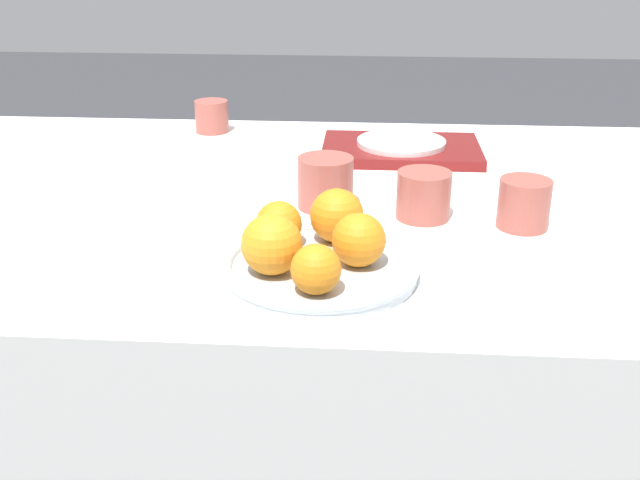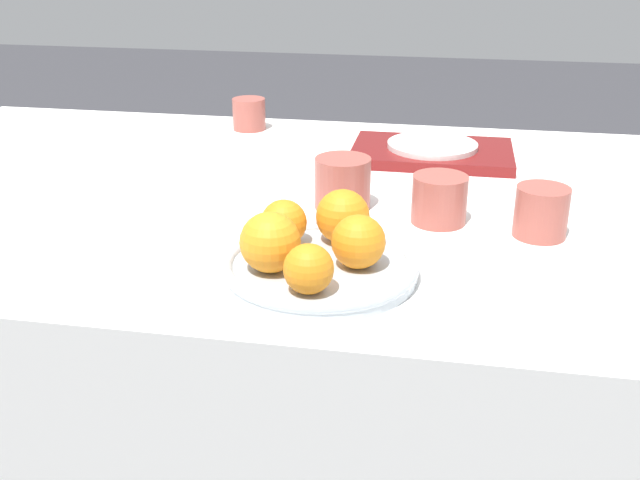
% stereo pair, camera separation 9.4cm
% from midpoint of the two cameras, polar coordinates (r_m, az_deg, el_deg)
% --- Properties ---
extents(table, '(1.59, 0.97, 0.77)m').
position_cam_midpoint_polar(table, '(1.44, -6.80, -11.02)').
color(table, white).
rests_on(table, ground_plane).
extents(fruit_platter, '(0.25, 0.25, 0.02)m').
position_cam_midpoint_polar(fruit_platter, '(0.96, -2.82, -2.11)').
color(fruit_platter, '#B2BCC6').
rests_on(fruit_platter, table).
extents(orange_0, '(0.08, 0.08, 0.08)m').
position_cam_midpoint_polar(orange_0, '(0.92, -6.62, -0.40)').
color(orange_0, orange).
rests_on(orange_0, fruit_platter).
extents(orange_1, '(0.07, 0.07, 0.07)m').
position_cam_midpoint_polar(orange_1, '(0.94, 0.11, -0.06)').
color(orange_1, orange).
rests_on(orange_1, fruit_platter).
extents(orange_2, '(0.06, 0.06, 0.06)m').
position_cam_midpoint_polar(orange_2, '(1.00, -5.87, 1.16)').
color(orange_2, orange).
rests_on(orange_2, fruit_platter).
extents(orange_3, '(0.06, 0.06, 0.06)m').
position_cam_midpoint_polar(orange_3, '(0.87, -3.41, -2.31)').
color(orange_3, orange).
rests_on(orange_3, fruit_platter).
extents(orange_4, '(0.07, 0.07, 0.07)m').
position_cam_midpoint_polar(orange_4, '(1.01, -1.39, 1.83)').
color(orange_4, orange).
rests_on(orange_4, fruit_platter).
extents(serving_tray, '(0.30, 0.20, 0.02)m').
position_cam_midpoint_polar(serving_tray, '(1.47, 4.36, 6.84)').
color(serving_tray, maroon).
rests_on(serving_tray, table).
extents(side_plate, '(0.17, 0.17, 0.01)m').
position_cam_midpoint_polar(side_plate, '(1.46, 4.38, 7.40)').
color(side_plate, silver).
rests_on(side_plate, serving_tray).
extents(cup_0, '(0.07, 0.07, 0.07)m').
position_cam_midpoint_polar(cup_0, '(1.64, -9.91, 9.24)').
color(cup_0, '#9E4C42').
rests_on(cup_0, table).
extents(cup_1, '(0.08, 0.08, 0.07)m').
position_cam_midpoint_polar(cup_1, '(1.13, 13.01, 2.66)').
color(cup_1, '#9E4C42').
rests_on(cup_1, table).
extents(cup_2, '(0.08, 0.08, 0.07)m').
position_cam_midpoint_polar(cup_2, '(1.14, 5.57, 3.38)').
color(cup_2, '#9E4C42').
rests_on(cup_2, table).
extents(cup_3, '(0.09, 0.09, 0.08)m').
position_cam_midpoint_polar(cup_3, '(1.18, -1.87, 4.35)').
color(cup_3, '#9E4C42').
rests_on(cup_3, table).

